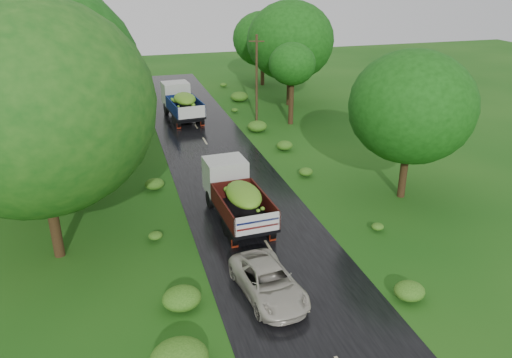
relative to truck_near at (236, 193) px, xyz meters
name	(u,v)px	position (x,y,z in m)	size (l,w,h in m)	color
ground	(301,300)	(0.78, -7.41, -1.47)	(120.00, 120.00, 0.00)	#134A0F
road	(264,238)	(0.78, -2.41, -1.46)	(6.50, 80.00, 0.02)	black
road_lines	(258,229)	(0.78, -1.41, -1.45)	(0.12, 69.60, 0.00)	#BFB78C
truck_near	(236,193)	(0.00, 0.00, 0.00)	(2.51, 6.30, 2.60)	black
truck_far	(181,101)	(0.04, 19.09, 0.06)	(2.84, 6.63, 2.71)	black
car	(268,282)	(-0.37, -6.74, -0.84)	(2.03, 4.41, 1.22)	beige
utility_pole	(257,78)	(5.98, 16.62, 2.17)	(1.20, 0.48, 7.07)	#382616
trees_left	(41,54)	(-9.56, 12.52, 5.39)	(7.24, 33.19, 9.38)	black
trees_right	(303,55)	(9.94, 16.55, 3.79)	(5.26, 33.16, 7.64)	black
shrubs	(223,165)	(0.78, 6.59, -1.12)	(11.90, 44.00, 0.70)	#295B15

